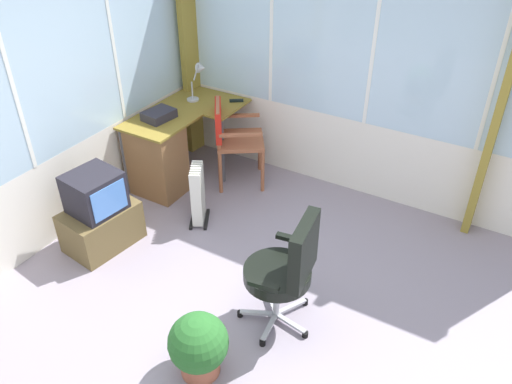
{
  "coord_description": "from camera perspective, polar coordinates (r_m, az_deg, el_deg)",
  "views": [
    {
      "loc": [
        -2.27,
        -1.39,
        3.06
      ],
      "look_at": [
        0.77,
        0.39,
        0.68
      ],
      "focal_mm": 36.06,
      "sensor_mm": 36.0,
      "label": 1
    }
  ],
  "objects": [
    {
      "name": "paper_tray",
      "position": [
        5.29,
        -10.72,
        8.41
      ],
      "size": [
        0.33,
        0.27,
        0.09
      ],
      "primitive_type": "cube",
      "rotation": [
        0.0,
        0.0,
        -0.13
      ],
      "color": "#292731",
      "rests_on": "desk"
    },
    {
      "name": "wooden_armchair",
      "position": [
        5.36,
        -3.04,
        6.67
      ],
      "size": [
        0.67,
        0.67,
        0.91
      ],
      "color": "#9B5738",
      "rests_on": "ground"
    },
    {
      "name": "curtain_corner",
      "position": [
        5.83,
        -7.38,
        15.55
      ],
      "size": [
        0.24,
        0.09,
        2.46
      ],
      "primitive_type": "cube",
      "rotation": [
        0.0,
        0.0,
        -0.08
      ],
      "color": "olive",
      "rests_on": "ground"
    },
    {
      "name": "desk",
      "position": [
        5.39,
        -10.62,
        4.1
      ],
      "size": [
        1.28,
        0.82,
        0.77
      ],
      "color": "olive",
      "rests_on": "ground"
    },
    {
      "name": "space_heater",
      "position": [
        4.93,
        -6.44,
        -0.12
      ],
      "size": [
        0.37,
        0.3,
        0.6
      ],
      "color": "silver",
      "rests_on": "ground"
    },
    {
      "name": "tv_on_stand",
      "position": [
        4.79,
        -16.97,
        -2.39
      ],
      "size": [
        0.69,
        0.52,
        0.75
      ],
      "color": "brown",
      "rests_on": "ground"
    },
    {
      "name": "ground",
      "position": [
        4.08,
        -0.78,
        -15.18
      ],
      "size": [
        5.41,
        5.22,
        0.06
      ],
      "primitive_type": "cube",
      "color": "gray"
    },
    {
      "name": "tv_remote",
      "position": [
        5.6,
        -2.18,
        10.1
      ],
      "size": [
        0.12,
        0.15,
        0.02
      ],
      "primitive_type": "cube",
      "rotation": [
        0.0,
        0.0,
        0.59
      ],
      "color": "black",
      "rests_on": "desk"
    },
    {
      "name": "curtain_east_far",
      "position": [
        4.79,
        25.45,
        8.28
      ],
      "size": [
        0.24,
        0.07,
        2.46
      ],
      "primitive_type": "cube",
      "rotation": [
        0.0,
        0.0,
        0.01
      ],
      "color": "olive",
      "rests_on": "ground"
    },
    {
      "name": "office_chair",
      "position": [
        3.71,
        3.53,
        -8.29
      ],
      "size": [
        0.61,
        0.57,
        0.98
      ],
      "color": "#B7B7BF",
      "rests_on": "ground"
    },
    {
      "name": "potted_plant",
      "position": [
        3.63,
        -6.4,
        -16.54
      ],
      "size": [
        0.42,
        0.42,
        0.5
      ],
      "color": "#A1573E",
      "rests_on": "ground"
    },
    {
      "name": "desk_lamp",
      "position": [
        5.6,
        -6.3,
        12.74
      ],
      "size": [
        0.22,
        0.19,
        0.4
      ],
      "color": "#B2B7BC",
      "rests_on": "desk"
    },
    {
      "name": "north_window_panel",
      "position": [
        4.56,
        -24.86,
        7.87
      ],
      "size": [
        4.41,
        0.07,
        2.56
      ],
      "color": "white",
      "rests_on": "ground"
    },
    {
      "name": "east_window_panel",
      "position": [
        5.04,
        12.65,
        12.58
      ],
      "size": [
        0.07,
        4.22,
        2.56
      ],
      "color": "white",
      "rests_on": "ground"
    }
  ]
}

